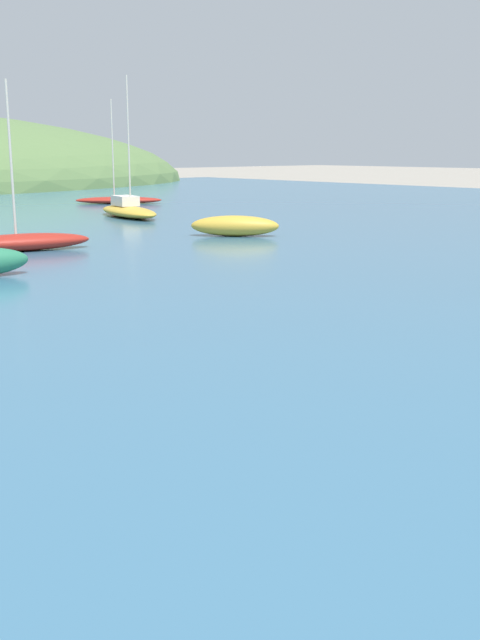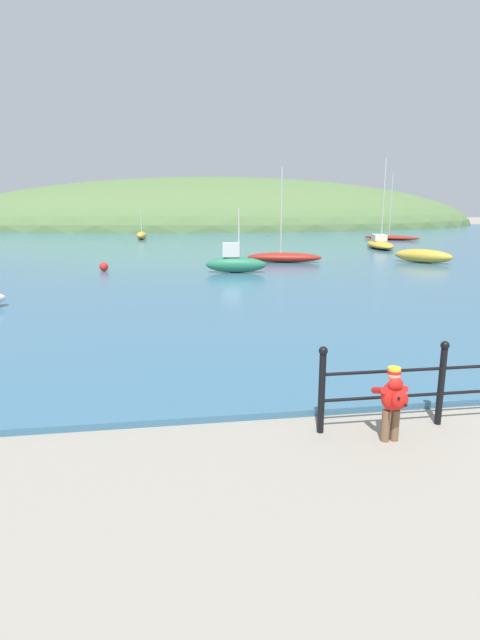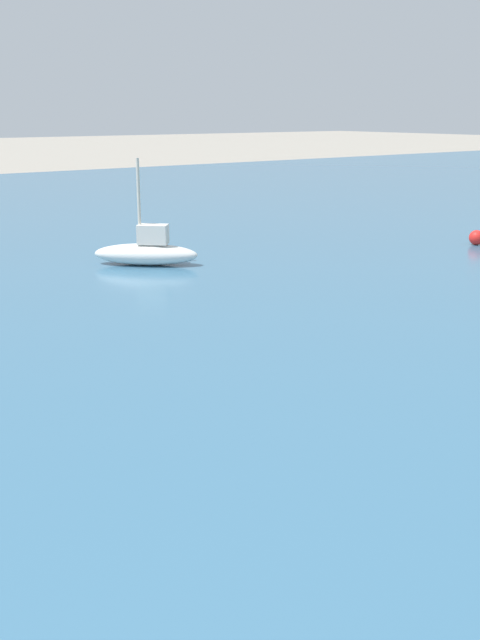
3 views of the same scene
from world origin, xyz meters
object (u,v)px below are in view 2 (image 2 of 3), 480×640
boat_blue_hull (392,237)px  boat_nearest_quay (142,235)px  child_in_coat (393,397)px  boat_mid_harbor (235,263)px  boat_green_fishing (423,256)px  boat_red_dinghy (380,243)px  boat_far_right (284,257)px  mooring_buoy (104,267)px

boat_blue_hull → boat_nearest_quay: (-20.31, 3.97, 0.10)m
child_in_coat → boat_mid_harbor: size_ratio=0.37×
boat_green_fishing → boat_red_dinghy: 8.49m
boat_red_dinghy → boat_nearest_quay: 19.57m
child_in_coat → boat_mid_harbor: 15.68m
child_in_coat → boat_green_fishing: (10.12, 17.88, -0.17)m
boat_green_fishing → boat_mid_harbor: bearing=-167.5°
boat_far_right → boat_red_dinghy: (8.31, 7.10, 0.04)m
boat_mid_harbor → boat_far_right: size_ratio=0.59×
boat_green_fishing → boat_red_dinghy: bearing=80.2°
boat_nearest_quay → mooring_buoy: size_ratio=6.32×
boat_far_right → boat_nearest_quay: boat_far_right is taller
boat_green_fishing → boat_blue_hull: bearing=70.0°
boat_mid_harbor → mooring_buoy: 5.84m
boat_mid_harbor → boat_red_dinghy: (11.32, 10.56, -0.12)m
boat_mid_harbor → boat_nearest_quay: (-4.79, 21.66, -0.11)m
boat_red_dinghy → mooring_buoy: (-17.01, -9.22, -0.11)m
boat_far_right → boat_blue_hull: 18.93m
boat_mid_harbor → boat_green_fishing: bearing=12.5°
child_in_coat → boat_mid_harbor: (0.23, 15.68, -0.08)m
child_in_coat → boat_blue_hull: boat_blue_hull is taller
boat_green_fishing → child_in_coat: bearing=-119.5°
boat_blue_hull → boat_far_right: bearing=-131.3°
boat_far_right → boat_nearest_quay: (-7.81, 18.19, 0.05)m
mooring_buoy → boat_green_fishing: bearing=3.1°
boat_red_dinghy → boat_blue_hull: size_ratio=1.08×
boat_far_right → boat_blue_hull: size_ratio=0.87×
boat_red_dinghy → mooring_buoy: size_ratio=14.88×
boat_far_right → mooring_buoy: size_ratio=12.04×
boat_nearest_quay → boat_red_dinghy: bearing=-34.5°
boat_nearest_quay → boat_blue_hull: bearing=-11.1°
boat_green_fishing → boat_nearest_quay: (-14.68, 19.46, -0.02)m
mooring_buoy → child_in_coat: bearing=-72.3°
boat_far_right → boat_green_fishing: boat_far_right is taller
boat_far_right → boat_green_fishing: (6.87, -1.27, 0.07)m
mooring_buoy → boat_blue_hull: bearing=37.6°
child_in_coat → mooring_buoy: 17.88m
child_in_coat → boat_blue_hull: 36.90m
boat_mid_harbor → mooring_buoy: bearing=166.7°
boat_green_fishing → mooring_buoy: size_ratio=7.17×
child_in_coat → boat_nearest_quay: 37.62m
boat_mid_harbor → boat_blue_hull: size_ratio=0.52×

